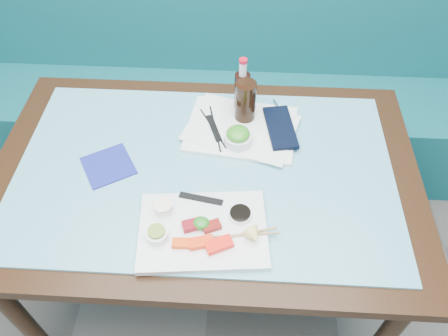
# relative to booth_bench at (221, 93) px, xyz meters

# --- Properties ---
(booth_bench) EXTENTS (3.00, 0.56, 1.17)m
(booth_bench) POSITION_rel_booth_bench_xyz_m (0.00, 0.00, 0.00)
(booth_bench) COLOR #0E575D
(booth_bench) RESTS_ON ground
(dining_table) EXTENTS (1.40, 0.90, 0.75)m
(dining_table) POSITION_rel_booth_bench_xyz_m (0.00, -0.84, 0.29)
(dining_table) COLOR black
(dining_table) RESTS_ON ground
(glass_top) EXTENTS (1.22, 0.76, 0.01)m
(glass_top) POSITION_rel_booth_bench_xyz_m (0.00, -0.84, 0.38)
(glass_top) COLOR #5BA3B6
(glass_top) RESTS_ON dining_table
(sashimi_plate) EXTENTS (0.39, 0.29, 0.02)m
(sashimi_plate) POSITION_rel_booth_bench_xyz_m (0.02, -1.08, 0.39)
(sashimi_plate) COLOR white
(sashimi_plate) RESTS_ON glass_top
(salmon_left) EXTENTS (0.06, 0.03, 0.01)m
(salmon_left) POSITION_rel_booth_bench_xyz_m (-0.03, -1.13, 0.41)
(salmon_left) COLOR #F43E09
(salmon_left) RESTS_ON sashimi_plate
(salmon_mid) EXTENTS (0.08, 0.05, 0.02)m
(salmon_mid) POSITION_rel_booth_bench_xyz_m (0.02, -1.13, 0.41)
(salmon_mid) COLOR #FA2F0A
(salmon_mid) RESTS_ON sashimi_plate
(salmon_right) EXTENTS (0.08, 0.07, 0.02)m
(salmon_right) POSITION_rel_booth_bench_xyz_m (0.07, -1.13, 0.41)
(salmon_right) COLOR #FF180A
(salmon_right) RESTS_ON sashimi_plate
(tuna_left) EXTENTS (0.07, 0.05, 0.02)m
(tuna_left) POSITION_rel_booth_bench_xyz_m (-0.01, -1.07, 0.41)
(tuna_left) COLOR maroon
(tuna_left) RESTS_ON sashimi_plate
(tuna_right) EXTENTS (0.06, 0.05, 0.02)m
(tuna_right) POSITION_rel_booth_bench_xyz_m (0.04, -1.07, 0.41)
(tuna_right) COLOR maroon
(tuna_right) RESTS_ON sashimi_plate
(seaweed_garnish) EXTENTS (0.06, 0.06, 0.03)m
(seaweed_garnish) POSITION_rel_booth_bench_xyz_m (0.01, -1.07, 0.42)
(seaweed_garnish) COLOR #1F761B
(seaweed_garnish) RESTS_ON sashimi_plate
(ramekin_wasabi) EXTENTS (0.07, 0.07, 0.03)m
(ramekin_wasabi) POSITION_rel_booth_bench_xyz_m (-0.11, -1.11, 0.42)
(ramekin_wasabi) COLOR white
(ramekin_wasabi) RESTS_ON sashimi_plate
(wasabi_fill) EXTENTS (0.05, 0.05, 0.01)m
(wasabi_fill) POSITION_rel_booth_bench_xyz_m (-0.11, -1.11, 0.43)
(wasabi_fill) COLOR olive
(wasabi_fill) RESTS_ON ramekin_wasabi
(ramekin_ginger) EXTENTS (0.06, 0.06, 0.02)m
(ramekin_ginger) POSITION_rel_booth_bench_xyz_m (-0.10, -1.02, 0.41)
(ramekin_ginger) COLOR white
(ramekin_ginger) RESTS_ON sashimi_plate
(ginger_fill) EXTENTS (0.06, 0.06, 0.01)m
(ginger_fill) POSITION_rel_booth_bench_xyz_m (-0.10, -1.02, 0.43)
(ginger_fill) COLOR #FBE6CE
(ginger_fill) RESTS_ON ramekin_ginger
(soy_dish) EXTENTS (0.07, 0.07, 0.01)m
(soy_dish) POSITION_rel_booth_bench_xyz_m (0.12, -1.03, 0.41)
(soy_dish) COLOR white
(soy_dish) RESTS_ON sashimi_plate
(soy_fill) EXTENTS (0.07, 0.07, 0.01)m
(soy_fill) POSITION_rel_booth_bench_xyz_m (0.12, -1.03, 0.42)
(soy_fill) COLOR black
(soy_fill) RESTS_ON soy_dish
(lemon_wedge) EXTENTS (0.06, 0.06, 0.05)m
(lemon_wedge) POSITION_rel_booth_bench_xyz_m (0.16, -1.11, 0.43)
(lemon_wedge) COLOR #FFE978
(lemon_wedge) RESTS_ON sashimi_plate
(chopstick_sleeve) EXTENTS (0.14, 0.05, 0.00)m
(chopstick_sleeve) POSITION_rel_booth_bench_xyz_m (0.00, -0.97, 0.40)
(chopstick_sleeve) COLOR black
(chopstick_sleeve) RESTS_ON sashimi_plate
(wooden_chopstick_a) EXTENTS (0.21, 0.07, 0.01)m
(wooden_chopstick_a) POSITION_rel_booth_bench_xyz_m (0.13, -1.09, 0.41)
(wooden_chopstick_a) COLOR tan
(wooden_chopstick_a) RESTS_ON sashimi_plate
(wooden_chopstick_b) EXTENTS (0.20, 0.03, 0.01)m
(wooden_chopstick_b) POSITION_rel_booth_bench_xyz_m (0.14, -1.09, 0.41)
(wooden_chopstick_b) COLOR #AC7B51
(wooden_chopstick_b) RESTS_ON sashimi_plate
(serving_tray) EXTENTS (0.40, 0.32, 0.01)m
(serving_tray) POSITION_rel_booth_bench_xyz_m (0.11, -0.65, 0.39)
(serving_tray) COLOR white
(serving_tray) RESTS_ON glass_top
(paper_placemat) EXTENTS (0.43, 0.35, 0.00)m
(paper_placemat) POSITION_rel_booth_bench_xyz_m (0.11, -0.65, 0.40)
(paper_placemat) COLOR white
(paper_placemat) RESTS_ON serving_tray
(seaweed_bowl) EXTENTS (0.09, 0.09, 0.04)m
(seaweed_bowl) POSITION_rel_booth_bench_xyz_m (0.10, -0.73, 0.42)
(seaweed_bowl) COLOR white
(seaweed_bowl) RESTS_ON serving_tray
(seaweed_salad) EXTENTS (0.09, 0.09, 0.04)m
(seaweed_salad) POSITION_rel_booth_bench_xyz_m (0.10, -0.73, 0.44)
(seaweed_salad) COLOR #30811D
(seaweed_salad) RESTS_ON seaweed_bowl
(cola_glass) EXTENTS (0.09, 0.09, 0.15)m
(cola_glass) POSITION_rel_booth_bench_xyz_m (0.12, -0.60, 0.47)
(cola_glass) COLOR black
(cola_glass) RESTS_ON serving_tray
(navy_pouch) EXTENTS (0.12, 0.22, 0.02)m
(navy_pouch) POSITION_rel_booth_bench_xyz_m (0.25, -0.65, 0.41)
(navy_pouch) COLOR black
(navy_pouch) RESTS_ON serving_tray
(fork) EXTENTS (0.04, 0.08, 0.01)m
(fork) POSITION_rel_booth_bench_xyz_m (0.24, -0.55, 0.40)
(fork) COLOR white
(fork) RESTS_ON serving_tray
(black_chopstick_a) EXTENTS (0.11, 0.19, 0.01)m
(black_chopstick_a) POSITION_rel_booth_bench_xyz_m (0.01, -0.66, 0.40)
(black_chopstick_a) COLOR black
(black_chopstick_a) RESTS_ON serving_tray
(black_chopstick_b) EXTENTS (0.06, 0.22, 0.01)m
(black_chopstick_b) POSITION_rel_booth_bench_xyz_m (0.02, -0.66, 0.40)
(black_chopstick_b) COLOR black
(black_chopstick_b) RESTS_ON serving_tray
(tray_sleeve) EXTENTS (0.07, 0.14, 0.00)m
(tray_sleeve) POSITION_rel_booth_bench_xyz_m (0.02, -0.66, 0.40)
(tray_sleeve) COLOR black
(tray_sleeve) RESTS_ON serving_tray
(cola_bottle_body) EXTENTS (0.06, 0.06, 0.16)m
(cola_bottle_body) POSITION_rel_booth_bench_xyz_m (0.11, -0.54, 0.46)
(cola_bottle_body) COLOR black
(cola_bottle_body) RESTS_ON glass_top
(cola_bottle_neck) EXTENTS (0.04, 0.04, 0.05)m
(cola_bottle_neck) POSITION_rel_booth_bench_xyz_m (0.11, -0.54, 0.56)
(cola_bottle_neck) COLOR white
(cola_bottle_neck) RESTS_ON cola_bottle_body
(cola_bottle_cap) EXTENTS (0.04, 0.04, 0.01)m
(cola_bottle_cap) POSITION_rel_booth_bench_xyz_m (0.11, -0.54, 0.60)
(cola_bottle_cap) COLOR red
(cola_bottle_cap) RESTS_ON cola_bottle_neck
(blue_napkin) EXTENTS (0.20, 0.20, 0.01)m
(blue_napkin) POSITION_rel_booth_bench_xyz_m (-0.31, -0.84, 0.39)
(blue_napkin) COLOR navy
(blue_napkin) RESTS_ON glass_top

